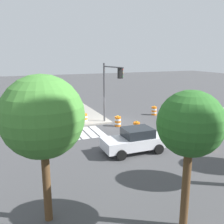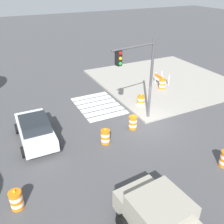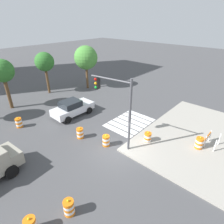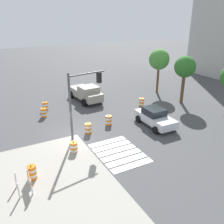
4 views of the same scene
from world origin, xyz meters
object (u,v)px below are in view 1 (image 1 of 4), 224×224
at_px(street_tree_streetside_near, 190,125).
at_px(street_tree_corner_lot, 42,117).
at_px(traffic_barrel_near_corner, 154,111).
at_px(traffic_light_pole, 111,83).
at_px(traffic_barrel_crosswalk_end, 171,111).
at_px(construction_barricade, 49,110).
at_px(pickup_truck, 209,116).
at_px(traffic_barrel_far_curb, 118,121).
at_px(traffic_barrel_median_near, 84,118).
at_px(traffic_barrel_lane_center, 209,144).
at_px(traffic_barrel_on_sidewalk, 59,111).
at_px(traffic_barrel_median_far, 136,127).
at_px(sports_car, 135,140).

relative_size(street_tree_streetside_near, street_tree_corner_lot, 0.91).
bearing_deg(traffic_barrel_near_corner, traffic_light_pole, 18.33).
relative_size(traffic_barrel_crosswalk_end, construction_barricade, 0.78).
relative_size(pickup_truck, traffic_light_pole, 0.96).
relative_size(traffic_barrel_far_curb, street_tree_corner_lot, 0.18).
bearing_deg(traffic_barrel_near_corner, pickup_truck, 112.69).
distance_m(traffic_barrel_median_near, traffic_barrel_far_curb, 3.35).
height_order(traffic_barrel_lane_center, traffic_barrel_on_sidewalk, traffic_barrel_on_sidewalk).
xyz_separation_m(pickup_truck, traffic_barrel_far_curb, (7.75, -3.12, -0.52)).
bearing_deg(traffic_barrel_on_sidewalk, street_tree_corner_lot, 77.86).
relative_size(traffic_barrel_crosswalk_end, traffic_light_pole, 0.19).
height_order(traffic_light_pole, street_tree_streetside_near, traffic_light_pole).
xyz_separation_m(traffic_barrel_near_corner, traffic_barrel_crosswalk_end, (-1.75, 0.57, 0.00)).
bearing_deg(traffic_barrel_far_curb, construction_barricade, -48.99).
bearing_deg(traffic_barrel_median_far, traffic_barrel_on_sidewalk, -57.77).
bearing_deg(street_tree_streetside_near, traffic_barrel_far_curb, -103.49).
distance_m(traffic_barrel_crosswalk_end, traffic_barrel_median_near, 9.66).
bearing_deg(traffic_barrel_median_far, traffic_barrel_lane_center, 115.58).
bearing_deg(traffic_barrel_near_corner, traffic_barrel_median_near, 2.05).
height_order(traffic_barrel_far_curb, street_tree_corner_lot, street_tree_corner_lot).
distance_m(traffic_barrel_on_sidewalk, construction_barricade, 1.04).
height_order(traffic_barrel_crosswalk_end, traffic_barrel_median_near, same).
relative_size(traffic_barrel_median_far, construction_barricade, 0.78).
height_order(traffic_barrel_crosswalk_end, construction_barricade, construction_barricade).
bearing_deg(construction_barricade, traffic_barrel_lane_center, 121.67).
xyz_separation_m(pickup_truck, traffic_barrel_lane_center, (4.43, 4.74, -0.52)).
height_order(traffic_light_pole, street_tree_corner_lot, street_tree_corner_lot).
bearing_deg(traffic_barrel_far_curb, street_tree_corner_lot, 54.48).
bearing_deg(street_tree_streetside_near, street_tree_corner_lot, -27.39).
bearing_deg(traffic_barrel_near_corner, traffic_barrel_far_curb, 24.85).
bearing_deg(construction_barricade, traffic_barrel_on_sidewalk, 154.15).
bearing_deg(traffic_barrel_far_curb, traffic_barrel_near_corner, -155.15).
distance_m(traffic_barrel_lane_center, construction_barricade, 16.35).
height_order(pickup_truck, traffic_barrel_far_curb, pickup_truck).
height_order(traffic_barrel_median_near, traffic_barrel_on_sidewalk, traffic_barrel_on_sidewalk).
xyz_separation_m(pickup_truck, traffic_barrel_near_corner, (2.35, -5.62, -0.52)).
relative_size(traffic_barrel_far_curb, traffic_barrel_on_sidewalk, 1.00).
height_order(traffic_barrel_median_near, construction_barricade, construction_barricade).
relative_size(sports_car, traffic_barrel_median_far, 4.24).
relative_size(traffic_barrel_far_curb, traffic_light_pole, 0.19).
distance_m(traffic_barrel_near_corner, traffic_barrel_crosswalk_end, 1.84).
xyz_separation_m(traffic_barrel_lane_center, traffic_barrel_on_sidewalk, (7.65, -13.46, 0.15)).
bearing_deg(traffic_light_pole, street_tree_streetside_near, 78.91).
height_order(sports_car, street_tree_corner_lot, street_tree_corner_lot).
relative_size(traffic_barrel_lane_center, street_tree_streetside_near, 0.19).
bearing_deg(traffic_barrel_median_near, traffic_barrel_crosswalk_end, 178.27).
distance_m(traffic_barrel_near_corner, traffic_barrel_median_near, 7.91).
bearing_deg(street_tree_corner_lot, traffic_barrel_crosswalk_end, -139.15).
xyz_separation_m(sports_car, traffic_barrel_crosswalk_end, (-8.57, -7.99, -0.36)).
bearing_deg(pickup_truck, street_tree_streetside_near, 43.44).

